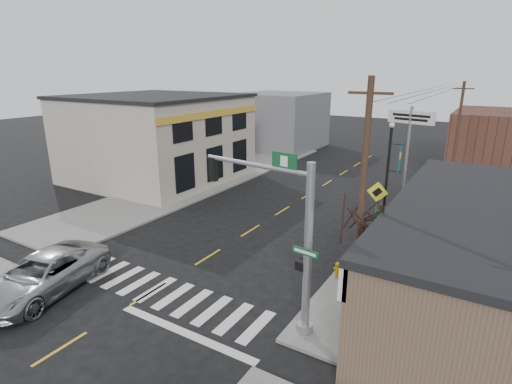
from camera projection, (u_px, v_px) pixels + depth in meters
The scene contains 20 objects.
ground at pixel (149, 294), 16.58m from camera, with size 140.00×140.00×0.00m, color black.
sidewalk_right at pixel (430, 232), 22.75m from camera, with size 6.00×38.00×0.13m, color slate.
sidewalk_left at pixel (188, 187), 31.66m from camera, with size 6.00×38.00×0.13m, color slate.
center_line at pixel (250, 231), 23.13m from camera, with size 0.12×56.00×0.01m, color gold.
crosswalk at pixel (156, 289), 16.91m from camera, with size 11.00×2.20×0.01m, color silver.
left_building at pixel (157, 139), 33.49m from camera, with size 12.00×12.00×6.80m, color #B4A896.
bldg_distant_right at pixel (503, 144), 34.38m from camera, with size 8.00×10.00×5.60m, color #502F24.
bldg_distant_left at pixel (279, 121), 47.29m from camera, with size 9.00×10.00×6.40m, color slate.
suv at pixel (43, 274), 16.53m from camera, with size 2.67×5.79×1.61m, color #9C9FA1.
traffic_signal_pole at pixel (288, 229), 13.29m from camera, with size 4.93×0.38×6.24m.
guide_sign at pixel (395, 231), 17.57m from camera, with size 1.77×0.14×3.10m.
fire_hydrant at pixel (338, 269), 17.54m from camera, with size 0.23×0.23×0.73m.
ped_crossing_sign at pixel (377, 199), 21.86m from camera, with size 1.17×0.08×3.00m.
lamp_post at pixel (389, 166), 22.95m from camera, with size 0.78×0.61×6.01m.
dance_center_sign at pixel (409, 131), 25.95m from camera, with size 3.10×0.19×6.59m.
bare_tree at pixel (364, 209), 14.08m from camera, with size 2.60×2.60×5.20m.
shrub_front at pixel (452, 311), 14.25m from camera, with size 1.43×1.43×1.07m, color #223C18.
shrub_back at pixel (460, 271), 17.25m from camera, with size 1.18×1.18×0.89m, color black.
utility_pole_near at pixel (362, 198), 14.20m from camera, with size 1.50×0.22×8.61m.
utility_pole_far at pixel (457, 136), 29.59m from camera, with size 1.40×0.21×8.05m.
Camera 1 is at (11.39, -10.20, 8.89)m, focal length 28.00 mm.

